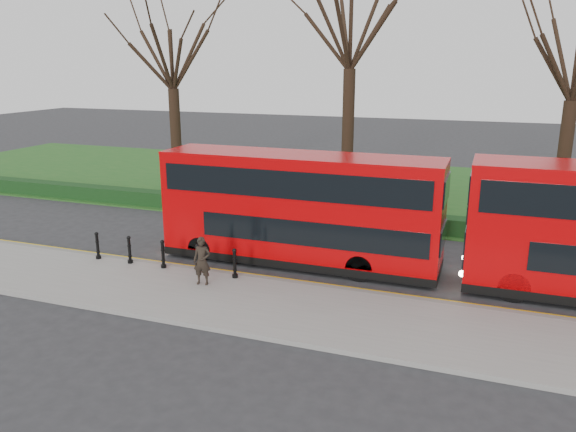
% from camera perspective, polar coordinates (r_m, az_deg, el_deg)
% --- Properties ---
extents(ground, '(120.00, 120.00, 0.00)m').
position_cam_1_polar(ground, '(21.17, -6.20, -5.02)').
color(ground, '#28282B').
rests_on(ground, ground).
extents(pavement, '(60.00, 4.00, 0.15)m').
position_cam_1_polar(pavement, '(18.69, -10.28, -7.75)').
color(pavement, gray).
rests_on(pavement, ground).
extents(kerb, '(60.00, 0.25, 0.16)m').
position_cam_1_polar(kerb, '(20.31, -7.45, -5.73)').
color(kerb, slate).
rests_on(kerb, ground).
extents(grass_verge, '(60.00, 18.00, 0.06)m').
position_cam_1_polar(grass_verge, '(34.72, 4.73, 3.13)').
color(grass_verge, '#1E541C').
rests_on(grass_verge, ground).
extents(hedge, '(60.00, 0.90, 0.80)m').
position_cam_1_polar(hedge, '(27.02, 0.11, 0.47)').
color(hedge, black).
rests_on(hedge, ground).
extents(yellow_line_outer, '(60.00, 0.10, 0.01)m').
position_cam_1_polar(yellow_line_outer, '(20.58, -7.06, -5.63)').
color(yellow_line_outer, yellow).
rests_on(yellow_line_outer, ground).
extents(yellow_line_inner, '(60.00, 0.10, 0.01)m').
position_cam_1_polar(yellow_line_inner, '(20.75, -6.81, -5.45)').
color(yellow_line_inner, yellow).
rests_on(yellow_line_inner, ground).
extents(tree_left, '(6.91, 6.91, 10.79)m').
position_cam_1_polar(tree_left, '(32.50, -11.76, 15.92)').
color(tree_left, black).
rests_on(tree_left, ground).
extents(tree_mid, '(8.19, 8.19, 12.80)m').
position_cam_1_polar(tree_mid, '(28.67, 6.42, 19.20)').
color(tree_mid, black).
rests_on(tree_mid, ground).
extents(bollard_row, '(5.85, 0.15, 1.00)m').
position_cam_1_polar(bollard_row, '(20.73, -12.59, -3.84)').
color(bollard_row, black).
rests_on(bollard_row, pavement).
extents(bus_lead, '(10.37, 2.38, 4.12)m').
position_cam_1_polar(bus_lead, '(20.73, 1.19, 0.65)').
color(bus_lead, '#B40105').
rests_on(bus_lead, ground).
extents(pedestrian, '(0.65, 0.49, 1.63)m').
position_cam_1_polar(pedestrian, '(18.88, -8.72, -4.54)').
color(pedestrian, black).
rests_on(pedestrian, pavement).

